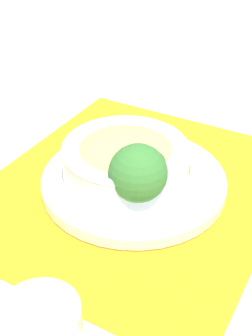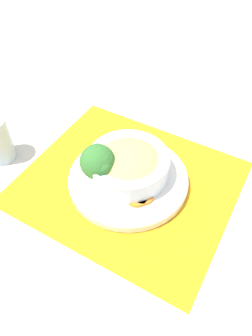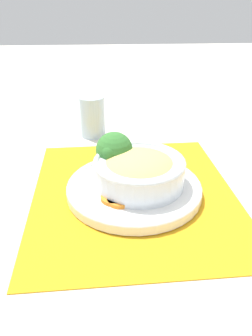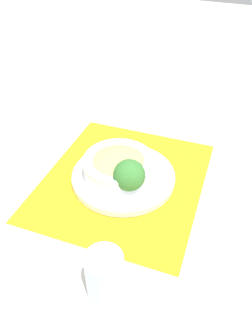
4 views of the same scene
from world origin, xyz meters
name	(u,v)px [view 2 (image 2 of 4)]	position (x,y,z in m)	size (l,w,h in m)	color
ground_plane	(128,183)	(0.00, 0.00, 0.00)	(4.00, 4.00, 0.00)	beige
placemat	(128,182)	(0.00, 0.00, 0.00)	(0.48, 0.42, 0.00)	orange
plate	(128,178)	(0.00, 0.00, 0.02)	(0.27, 0.27, 0.02)	white
bowl	(128,163)	(0.01, -0.01, 0.05)	(0.18, 0.18, 0.07)	silver
broccoli_floret	(98,162)	(0.05, 0.04, 0.07)	(0.08, 0.08, 0.09)	#759E51
carrot_slice_near	(137,198)	(-0.05, 0.04, 0.02)	(0.05, 0.05, 0.01)	orange
carrot_slice_middle	(143,196)	(-0.06, 0.03, 0.02)	(0.05, 0.05, 0.01)	orange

